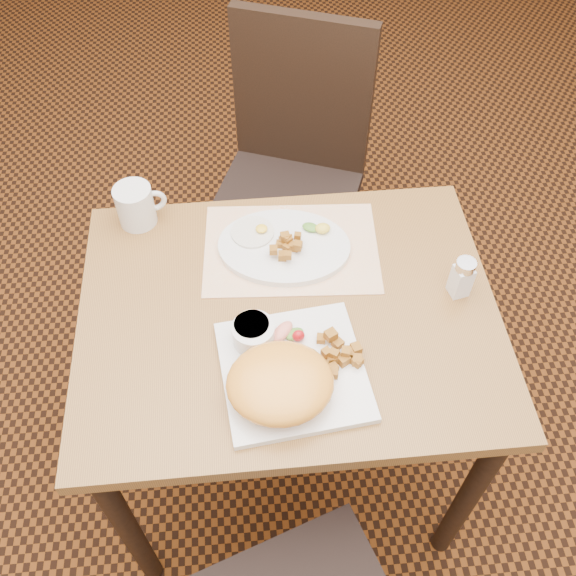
# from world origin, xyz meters

# --- Properties ---
(ground) EXTENTS (8.00, 8.00, 0.00)m
(ground) POSITION_xyz_m (0.00, 0.00, 0.00)
(ground) COLOR black
(ground) RESTS_ON ground
(table) EXTENTS (0.90, 0.70, 0.75)m
(table) POSITION_xyz_m (0.00, 0.00, 0.64)
(table) COLOR olive
(table) RESTS_ON ground
(chair_far) EXTENTS (0.55, 0.55, 0.97)m
(chair_far) POSITION_xyz_m (0.08, 0.71, 0.54)
(chair_far) COLOR black
(chair_far) RESTS_ON ground
(placemat) EXTENTS (0.42, 0.31, 0.00)m
(placemat) POSITION_xyz_m (0.02, 0.18, 0.75)
(placemat) COLOR white
(placemat) RESTS_ON table
(plate_square) EXTENTS (0.31, 0.31, 0.02)m
(plate_square) POSITION_xyz_m (-0.01, -0.15, 0.76)
(plate_square) COLOR silver
(plate_square) RESTS_ON table
(plate_oval) EXTENTS (0.33, 0.27, 0.02)m
(plate_oval) POSITION_xyz_m (0.01, 0.17, 0.76)
(plate_oval) COLOR silver
(plate_oval) RESTS_ON placemat
(hollandaise_mound) EXTENTS (0.21, 0.18, 0.08)m
(hollandaise_mound) POSITION_xyz_m (-0.04, -0.20, 0.80)
(hollandaise_mound) COLOR #FFA731
(hollandaise_mound) RESTS_ON plate_square
(ramekin) EXTENTS (0.09, 0.09, 0.05)m
(ramekin) POSITION_xyz_m (-0.08, -0.08, 0.79)
(ramekin) COLOR silver
(ramekin) RESTS_ON plate_square
(garnish_sq) EXTENTS (0.08, 0.07, 0.03)m
(garnish_sq) POSITION_xyz_m (-0.01, -0.07, 0.78)
(garnish_sq) COLOR #387223
(garnish_sq) RESTS_ON plate_square
(fried_egg) EXTENTS (0.10, 0.10, 0.02)m
(fried_egg) POSITION_xyz_m (-0.06, 0.22, 0.77)
(fried_egg) COLOR white
(fried_egg) RESTS_ON plate_oval
(garnish_ov) EXTENTS (0.07, 0.05, 0.02)m
(garnish_ov) POSITION_xyz_m (0.09, 0.21, 0.78)
(garnish_ov) COLOR #387223
(garnish_ov) RESTS_ON plate_oval
(salt_shaker) EXTENTS (0.05, 0.05, 0.10)m
(salt_shaker) POSITION_xyz_m (0.37, 0.02, 0.80)
(salt_shaker) COLOR white
(salt_shaker) RESTS_ON table
(coffee_mug) EXTENTS (0.12, 0.09, 0.10)m
(coffee_mug) POSITION_xyz_m (-0.33, 0.30, 0.80)
(coffee_mug) COLOR silver
(coffee_mug) RESTS_ON table
(home_fries_sq) EXTENTS (0.12, 0.12, 0.04)m
(home_fries_sq) POSITION_xyz_m (0.08, -0.14, 0.78)
(home_fries_sq) COLOR #A8691B
(home_fries_sq) RESTS_ON plate_square
(home_fries_ov) EXTENTS (0.08, 0.08, 0.03)m
(home_fries_ov) POSITION_xyz_m (0.01, 0.16, 0.78)
(home_fries_ov) COLOR #A8691B
(home_fries_ov) RESTS_ON plate_oval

